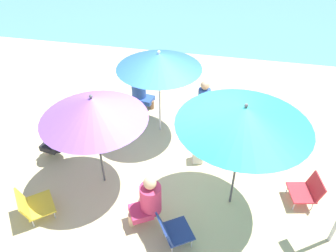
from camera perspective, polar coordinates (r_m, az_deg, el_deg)
ground_plane at (r=6.85m, az=1.37°, el=-6.64°), size 40.00×40.00×0.00m
umbrella_teal at (r=5.02m, az=12.96°, el=1.67°), size 2.07×2.07×2.13m
umbrella_blue at (r=6.80m, az=-1.55°, el=11.10°), size 1.76×1.76×1.97m
umbrella_purple at (r=5.58m, az=-12.76°, el=2.93°), size 1.82×1.82×1.95m
beach_chair_a at (r=7.79m, az=8.63°, el=2.20°), size 0.70×0.67×0.62m
beach_chair_b at (r=6.48m, az=22.76°, el=-10.11°), size 0.58×0.59×0.54m
beach_chair_c at (r=6.23m, az=-22.16°, el=-12.39°), size 0.76×0.76×0.54m
beach_chair_d at (r=5.44m, az=0.67°, el=-17.50°), size 0.68×0.67×0.58m
beach_chair_e at (r=6.99m, az=9.77°, el=-2.16°), size 0.67×0.70×0.69m
person_a at (r=5.56m, az=-3.41°, el=-12.55°), size 0.58×0.51×1.01m
person_b at (r=7.05m, az=-18.88°, el=-2.06°), size 0.56×0.38×1.01m
person_c at (r=8.09m, az=6.46°, el=4.97°), size 0.48×0.53×0.90m
person_d at (r=8.30m, az=-4.77°, el=6.13°), size 0.57×0.41×0.96m
swim_ring at (r=7.73m, az=-11.56°, el=-0.95°), size 0.57×0.57×0.12m
beach_bag at (r=6.85m, az=5.12°, el=-4.86°), size 0.24×0.26×0.35m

